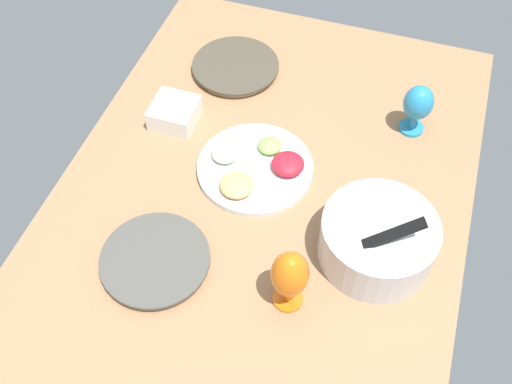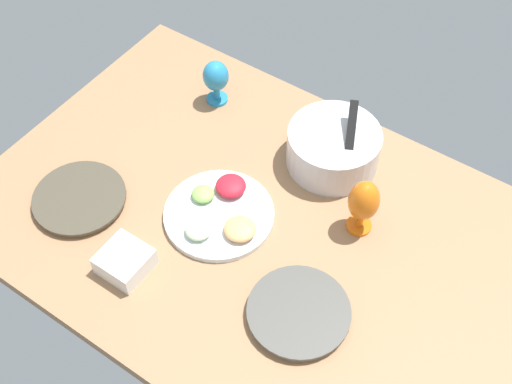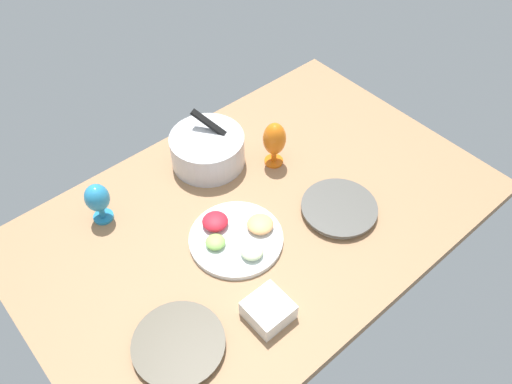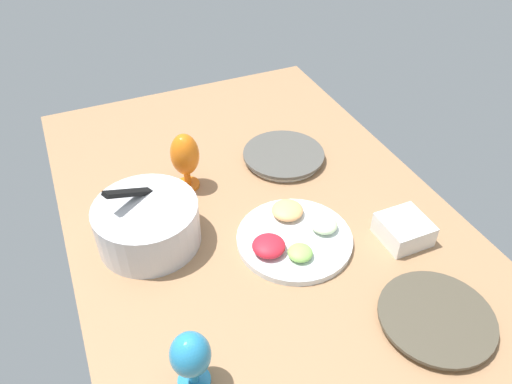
# 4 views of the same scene
# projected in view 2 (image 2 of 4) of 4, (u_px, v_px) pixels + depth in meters

# --- Properties ---
(ground_plane) EXTENTS (1.60, 1.04, 0.04)m
(ground_plane) POSITION_uv_depth(u_px,v_px,m) (266.00, 232.00, 1.85)
(ground_plane) COLOR #99704C
(dinner_plate_left) EXTENTS (0.26, 0.26, 0.02)m
(dinner_plate_left) POSITION_uv_depth(u_px,v_px,m) (80.00, 199.00, 1.88)
(dinner_plate_left) COLOR beige
(dinner_plate_left) RESTS_ON ground_plane
(dinner_plate_right) EXTENTS (0.26, 0.26, 0.03)m
(dinner_plate_right) POSITION_uv_depth(u_px,v_px,m) (299.00, 313.00, 1.66)
(dinner_plate_right) COLOR silver
(dinner_plate_right) RESTS_ON ground_plane
(mixing_bowl) EXTENTS (0.27, 0.27, 0.19)m
(mixing_bowl) POSITION_uv_depth(u_px,v_px,m) (334.00, 147.00, 1.93)
(mixing_bowl) COLOR silver
(mixing_bowl) RESTS_ON ground_plane
(fruit_platter) EXTENTS (0.31, 0.31, 0.05)m
(fruit_platter) POSITION_uv_depth(u_px,v_px,m) (220.00, 213.00, 1.84)
(fruit_platter) COLOR silver
(fruit_platter) RESTS_ON ground_plane
(hurricane_glass_blue) EXTENTS (0.08, 0.08, 0.15)m
(hurricane_glass_blue) POSITION_uv_depth(u_px,v_px,m) (216.00, 78.00, 2.07)
(hurricane_glass_blue) COLOR teal
(hurricane_glass_blue) RESTS_ON ground_plane
(hurricane_glass_orange) EXTENTS (0.08, 0.08, 0.18)m
(hurricane_glass_orange) POSITION_uv_depth(u_px,v_px,m) (364.00, 202.00, 1.75)
(hurricane_glass_orange) COLOR orange
(hurricane_glass_orange) RESTS_ON ground_plane
(square_bowl_white) EXTENTS (0.12, 0.12, 0.06)m
(square_bowl_white) POSITION_uv_depth(u_px,v_px,m) (125.00, 261.00, 1.73)
(square_bowl_white) COLOR white
(square_bowl_white) RESTS_ON ground_plane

